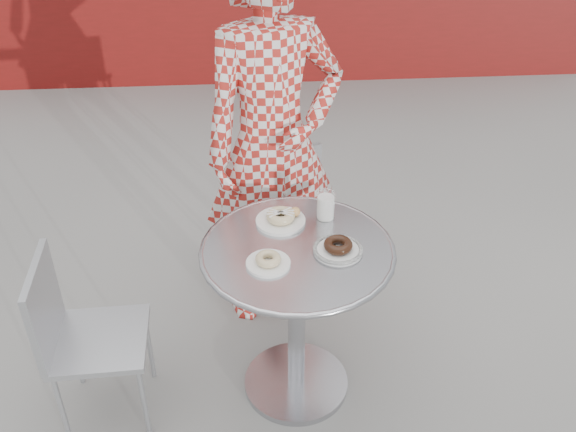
{
  "coord_description": "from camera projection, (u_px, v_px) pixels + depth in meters",
  "views": [
    {
      "loc": [
        -0.17,
        -1.98,
        2.28
      ],
      "look_at": [
        -0.02,
        0.13,
        0.85
      ],
      "focal_mm": 40.0,
      "sensor_mm": 36.0,
      "label": 1
    }
  ],
  "objects": [
    {
      "name": "seated_person",
      "position": [
        273.0,
        144.0,
        2.91
      ],
      "size": [
        0.78,
        0.64,
        1.84
      ],
      "primitive_type": "imported",
      "rotation": [
        0.0,
        0.0,
        0.34
      ],
      "color": "#AB211A",
      "rests_on": "ground"
    },
    {
      "name": "bistro_table",
      "position": [
        297.0,
        286.0,
        2.6
      ],
      "size": [
        0.77,
        0.77,
        0.78
      ],
      "rotation": [
        0.0,
        0.0,
        0.05
      ],
      "color": "silver",
      "rests_on": "ground"
    },
    {
      "name": "plate_far",
      "position": [
        281.0,
        218.0,
        2.63
      ],
      "size": [
        0.21,
        0.21,
        0.05
      ],
      "rotation": [
        0.0,
        0.0,
        0.01
      ],
      "color": "white",
      "rests_on": "bistro_table"
    },
    {
      "name": "plate_checker",
      "position": [
        338.0,
        248.0,
        2.47
      ],
      "size": [
        0.19,
        0.19,
        0.05
      ],
      "rotation": [
        0.0,
        0.0,
        0.18
      ],
      "color": "white",
      "rests_on": "bistro_table"
    },
    {
      "name": "ground",
      "position": [
        294.0,
        385.0,
        2.93
      ],
      "size": [
        60.0,
        60.0,
        0.0
      ],
      "primitive_type": "plane",
      "color": "#979490",
      "rests_on": "ground"
    },
    {
      "name": "plate_near",
      "position": [
        268.0,
        261.0,
        2.4
      ],
      "size": [
        0.17,
        0.17,
        0.04
      ],
      "rotation": [
        0.0,
        0.0,
        0.12
      ],
      "color": "white",
      "rests_on": "bistro_table"
    },
    {
      "name": "chair_left",
      "position": [
        103.0,
        368.0,
        2.69
      ],
      "size": [
        0.4,
        0.39,
        0.8
      ],
      "rotation": [
        0.0,
        0.0,
        1.61
      ],
      "color": "#B1B4B9",
      "rests_on": "ground"
    },
    {
      "name": "milk_cup",
      "position": [
        326.0,
        206.0,
        2.64
      ],
      "size": [
        0.08,
        0.08,
        0.12
      ],
      "rotation": [
        0.0,
        0.0,
        -0.16
      ],
      "color": "white",
      "rests_on": "bistro_table"
    },
    {
      "name": "chair_far",
      "position": [
        272.0,
        228.0,
        3.53
      ],
      "size": [
        0.5,
        0.51,
        0.81
      ],
      "rotation": [
        0.0,
        0.0,
        3.54
      ],
      "color": "#B1B4B9",
      "rests_on": "ground"
    }
  ]
}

